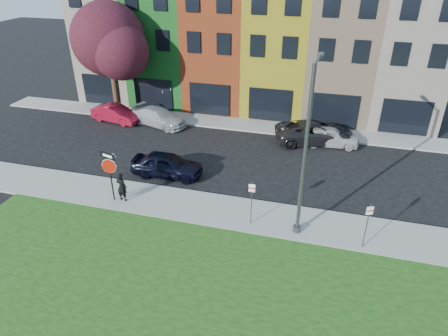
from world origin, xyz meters
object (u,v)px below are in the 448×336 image
(stop_sign, at_px, (109,167))
(man, at_px, (122,187))
(sedan_near, at_px, (167,165))
(street_lamp, at_px, (305,154))

(stop_sign, distance_m, man, 1.34)
(man, distance_m, sedan_near, 3.63)
(stop_sign, bearing_deg, sedan_near, 80.43)
(man, distance_m, street_lamp, 10.11)
(street_lamp, bearing_deg, stop_sign, -176.52)
(street_lamp, bearing_deg, sedan_near, 160.51)
(sedan_near, relative_size, street_lamp, 0.54)
(stop_sign, xyz_separation_m, street_lamp, (10.06, 0.08, 2.08))
(stop_sign, relative_size, street_lamp, 0.35)
(stop_sign, xyz_separation_m, man, (0.50, 0.12, -1.23))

